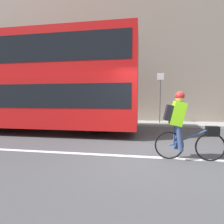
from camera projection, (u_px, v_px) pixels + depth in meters
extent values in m
plane|color=#424244|center=(155.00, 157.00, 4.23)|extent=(80.00, 80.00, 0.00)
cube|color=silver|center=(155.00, 157.00, 4.21)|extent=(50.00, 0.14, 0.01)
cube|color=gray|center=(147.00, 123.00, 9.76)|extent=(60.00, 1.73, 0.11)
cube|color=gray|center=(147.00, 47.00, 10.44)|extent=(60.00, 0.30, 9.08)
cylinder|color=black|center=(96.00, 120.00, 7.26)|extent=(1.07, 0.30, 1.07)
cube|color=red|center=(34.00, 102.00, 7.66)|extent=(9.02, 2.58, 1.93)
cube|color=black|center=(34.00, 97.00, 7.64)|extent=(8.66, 2.60, 0.85)
cube|color=red|center=(32.00, 59.00, 7.52)|extent=(9.02, 2.48, 1.73)
cube|color=black|center=(32.00, 57.00, 7.52)|extent=(8.66, 2.50, 0.97)
torus|color=black|center=(210.00, 147.00, 3.94)|extent=(0.66, 0.04, 0.66)
torus|color=black|center=(169.00, 145.00, 4.08)|extent=(0.66, 0.04, 0.66)
cylinder|color=#2D4C8C|center=(190.00, 137.00, 4.00)|extent=(0.91, 0.03, 0.45)
cylinder|color=#2D4C8C|center=(174.00, 135.00, 4.05)|extent=(0.03, 0.03, 0.48)
cube|color=black|center=(212.00, 131.00, 3.91)|extent=(0.26, 0.16, 0.22)
cube|color=#8CE019|center=(177.00, 114.00, 4.00)|extent=(0.37, 0.32, 0.58)
cube|color=black|center=(168.00, 113.00, 4.03)|extent=(0.21, 0.26, 0.38)
cylinder|color=#384C7A|center=(178.00, 137.00, 4.12)|extent=(0.21, 0.11, 0.59)
cylinder|color=#384C7A|center=(180.00, 138.00, 3.95)|extent=(0.19, 0.11, 0.59)
sphere|color=tan|center=(180.00, 98.00, 3.97)|extent=(0.19, 0.19, 0.19)
sphere|color=red|center=(180.00, 96.00, 3.97)|extent=(0.21, 0.21, 0.21)
cylinder|color=#59595B|center=(160.00, 98.00, 9.47)|extent=(0.07, 0.07, 2.75)
cube|color=white|center=(160.00, 76.00, 9.34)|extent=(0.36, 0.02, 0.36)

